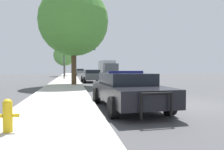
# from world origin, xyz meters

# --- Properties ---
(ground_plane) EXTENTS (110.00, 110.00, 0.00)m
(ground_plane) POSITION_xyz_m (0.00, 0.00, 0.00)
(ground_plane) COLOR #474749
(sidewalk_left) EXTENTS (3.00, 110.00, 0.13)m
(sidewalk_left) POSITION_xyz_m (-5.10, 0.00, 0.07)
(sidewalk_left) COLOR #BCB7AD
(sidewalk_left) RESTS_ON ground_plane
(police_car) EXTENTS (2.32, 5.07, 1.43)m
(police_car) POSITION_xyz_m (-2.43, -0.32, 0.73)
(police_car) COLOR black
(police_car) RESTS_ON ground_plane
(fire_hydrant) EXTENTS (0.48, 0.21, 0.73)m
(fire_hydrant) POSITION_xyz_m (-5.91, -3.32, 0.52)
(fire_hydrant) COLOR gold
(fire_hydrant) RESTS_ON sidewalk_left
(traffic_light) EXTENTS (4.27, 0.35, 4.92)m
(traffic_light) POSITION_xyz_m (-3.75, 21.29, 3.65)
(traffic_light) COLOR #424247
(traffic_light) RESTS_ON sidewalk_left
(car_background_distant) EXTENTS (2.01, 4.31, 1.40)m
(car_background_distant) POSITION_xyz_m (-2.63, 40.83, 0.75)
(car_background_distant) COLOR slate
(car_background_distant) RESTS_ON ground_plane
(car_background_midblock) EXTENTS (2.16, 4.28, 1.37)m
(car_background_midblock) POSITION_xyz_m (-2.37, 15.59, 0.73)
(car_background_midblock) COLOR #474C51
(car_background_midblock) RESTS_ON ground_plane
(box_truck) EXTENTS (2.81, 6.67, 2.95)m
(box_truck) POSITION_xyz_m (2.04, 31.18, 1.61)
(box_truck) COLOR #474C51
(box_truck) RESTS_ON ground_plane
(tree_sidewalk_near) EXTENTS (5.97, 5.97, 8.42)m
(tree_sidewalk_near) POSITION_xyz_m (-4.31, 10.70, 5.56)
(tree_sidewalk_near) COLOR #4C3823
(tree_sidewalk_near) RESTS_ON sidewalk_left
(tree_sidewalk_far) EXTENTS (4.07, 4.07, 5.91)m
(tree_sidewalk_far) POSITION_xyz_m (-5.79, 33.56, 4.00)
(tree_sidewalk_far) COLOR brown
(tree_sidewalk_far) RESTS_ON sidewalk_left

